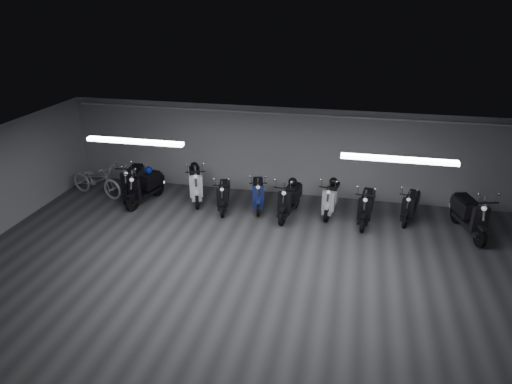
% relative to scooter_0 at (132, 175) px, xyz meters
% --- Properties ---
extents(floor, '(14.00, 10.00, 0.01)m').
position_rel_scooter_0_xyz_m(floor, '(4.62, -3.73, -0.72)').
color(floor, '#39393C').
rests_on(floor, ground).
extents(ceiling, '(14.00, 10.00, 0.01)m').
position_rel_scooter_0_xyz_m(ceiling, '(4.62, -3.73, 2.09)').
color(ceiling, gray).
rests_on(ceiling, ground).
extents(back_wall, '(14.00, 0.01, 2.80)m').
position_rel_scooter_0_xyz_m(back_wall, '(4.62, 1.28, 0.68)').
color(back_wall, gray).
rests_on(back_wall, ground).
extents(fluor_strip_left, '(2.40, 0.18, 0.08)m').
position_rel_scooter_0_xyz_m(fluor_strip_left, '(1.62, -2.73, 2.02)').
color(fluor_strip_left, white).
rests_on(fluor_strip_left, ceiling).
extents(fluor_strip_right, '(2.40, 0.18, 0.08)m').
position_rel_scooter_0_xyz_m(fluor_strip_right, '(7.62, -2.73, 2.02)').
color(fluor_strip_right, white).
rests_on(fluor_strip_right, ceiling).
extents(conduit, '(13.60, 0.05, 0.05)m').
position_rel_scooter_0_xyz_m(conduit, '(4.62, 1.19, 1.90)').
color(conduit, white).
rests_on(conduit, back_wall).
extents(scooter_0, '(0.91, 1.99, 1.43)m').
position_rel_scooter_0_xyz_m(scooter_0, '(0.00, 0.00, 0.00)').
color(scooter_0, black).
rests_on(scooter_0, floor).
extents(scooter_1, '(1.03, 1.97, 1.40)m').
position_rel_scooter_0_xyz_m(scooter_1, '(0.57, -0.39, -0.02)').
color(scooter_1, black).
rests_on(scooter_1, floor).
extents(scooter_2, '(1.32, 2.04, 1.44)m').
position_rel_scooter_0_xyz_m(scooter_2, '(2.00, 0.17, 0.01)').
color(scooter_2, white).
rests_on(scooter_2, floor).
extents(scooter_3, '(0.84, 1.69, 1.21)m').
position_rel_scooter_0_xyz_m(scooter_3, '(3.04, -0.29, -0.11)').
color(scooter_3, black).
rests_on(scooter_3, floor).
extents(scooter_4, '(0.91, 1.77, 1.26)m').
position_rel_scooter_0_xyz_m(scooter_4, '(4.01, 0.02, -0.09)').
color(scooter_4, navy).
rests_on(scooter_4, floor).
extents(scooter_5, '(0.91, 1.91, 1.36)m').
position_rel_scooter_0_xyz_m(scooter_5, '(5.01, -0.36, -0.03)').
color(scooter_5, black).
rests_on(scooter_5, floor).
extents(scooter_6, '(0.78, 1.78, 1.28)m').
position_rel_scooter_0_xyz_m(scooter_6, '(6.16, 0.07, -0.07)').
color(scooter_6, silver).
rests_on(scooter_6, floor).
extents(scooter_7, '(0.81, 1.84, 1.33)m').
position_rel_scooter_0_xyz_m(scooter_7, '(7.16, -0.31, -0.05)').
color(scooter_7, black).
rests_on(scooter_7, floor).
extents(scooter_8, '(0.96, 1.70, 1.20)m').
position_rel_scooter_0_xyz_m(scooter_8, '(8.37, 0.10, -0.11)').
color(scooter_8, black).
rests_on(scooter_8, floor).
extents(scooter_9, '(1.18, 2.12, 1.50)m').
position_rel_scooter_0_xyz_m(scooter_9, '(9.83, -0.42, 0.03)').
color(scooter_9, black).
rests_on(scooter_9, floor).
extents(bicycle, '(2.08, 1.18, 1.27)m').
position_rel_scooter_0_xyz_m(bicycle, '(-1.17, -0.18, -0.08)').
color(bicycle, silver).
rests_on(bicycle, floor).
extents(helmet_0, '(0.26, 0.26, 0.26)m').
position_rel_scooter_0_xyz_m(helmet_0, '(5.06, -0.11, 0.26)').
color(helmet_0, black).
rests_on(helmet_0, scooter_5).
extents(helmet_1, '(0.25, 0.25, 0.25)m').
position_rel_scooter_0_xyz_m(helmet_1, '(1.90, 0.42, 0.30)').
color(helmet_1, black).
rests_on(helmet_1, scooter_2).
extents(helmet_2, '(0.24, 0.24, 0.24)m').
position_rel_scooter_0_xyz_m(helmet_2, '(6.19, 0.31, 0.20)').
color(helmet_2, black).
rests_on(helmet_2, scooter_6).
extents(helmet_3, '(0.24, 0.24, 0.24)m').
position_rel_scooter_0_xyz_m(helmet_3, '(0.63, -0.14, 0.27)').
color(helmet_3, navy).
rests_on(helmet_3, scooter_1).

